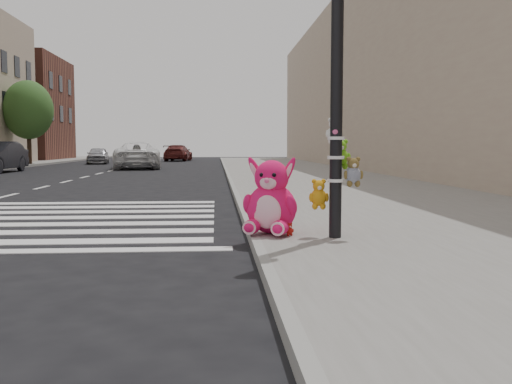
{
  "coord_description": "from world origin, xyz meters",
  "views": [
    {
      "loc": [
        1.04,
        -5.53,
        1.35
      ],
      "look_at": [
        1.55,
        1.74,
        0.75
      ],
      "focal_mm": 40.0,
      "sensor_mm": 36.0,
      "label": 1
    }
  ],
  "objects_px": {
    "red_teddy": "(289,229)",
    "pink_bunny": "(271,202)",
    "car_white_near": "(137,155)",
    "signal_pole": "(337,112)"
  },
  "relations": [
    {
      "from": "red_teddy",
      "to": "car_white_near",
      "type": "relative_size",
      "value": 0.03
    },
    {
      "from": "red_teddy",
      "to": "car_white_near",
      "type": "height_order",
      "value": "car_white_near"
    },
    {
      "from": "pink_bunny",
      "to": "car_white_near",
      "type": "xyz_separation_m",
      "value": [
        -5.29,
        25.63,
        0.18
      ]
    },
    {
      "from": "red_teddy",
      "to": "pink_bunny",
      "type": "bearing_deg",
      "value": 120.44
    },
    {
      "from": "pink_bunny",
      "to": "signal_pole",
      "type": "bearing_deg",
      "value": -2.83
    },
    {
      "from": "signal_pole",
      "to": "car_white_near",
      "type": "relative_size",
      "value": 0.73
    },
    {
      "from": "signal_pole",
      "to": "car_white_near",
      "type": "distance_m",
      "value": 26.71
    },
    {
      "from": "signal_pole",
      "to": "red_teddy",
      "type": "xyz_separation_m",
      "value": [
        -0.59,
        0.14,
        -1.55
      ]
    },
    {
      "from": "signal_pole",
      "to": "pink_bunny",
      "type": "xyz_separation_m",
      "value": [
        -0.82,
        0.35,
        -1.2
      ]
    },
    {
      "from": "red_teddy",
      "to": "car_white_near",
      "type": "bearing_deg",
      "value": 85.63
    }
  ]
}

